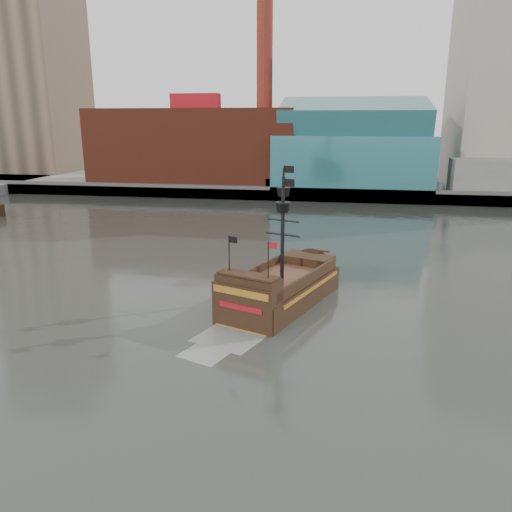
# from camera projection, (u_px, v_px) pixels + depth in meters

# --- Properties ---
(ground) EXTENTS (400.00, 400.00, 0.00)m
(ground) POSITION_uv_depth(u_px,v_px,m) (213.00, 341.00, 34.90)
(ground) COLOR #262823
(ground) RESTS_ON ground
(promenade_far) EXTENTS (220.00, 60.00, 2.00)m
(promenade_far) POSITION_uv_depth(u_px,v_px,m) (308.00, 178.00, 122.02)
(promenade_far) COLOR slate
(promenade_far) RESTS_ON ground
(seawall) EXTENTS (220.00, 1.00, 2.60)m
(seawall) POSITION_uv_depth(u_px,v_px,m) (297.00, 194.00, 93.92)
(seawall) COLOR #4C4C49
(seawall) RESTS_ON ground
(skyline) EXTENTS (149.00, 45.00, 62.00)m
(skyline) POSITION_uv_depth(u_px,v_px,m) (332.00, 73.00, 107.84)
(skyline) COLOR brown
(skyline) RESTS_ON promenade_far
(pirate_ship) EXTENTS (10.27, 16.89, 12.16)m
(pirate_ship) POSITION_uv_depth(u_px,v_px,m) (281.00, 292.00, 41.55)
(pirate_ship) COLOR black
(pirate_ship) RESTS_ON ground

